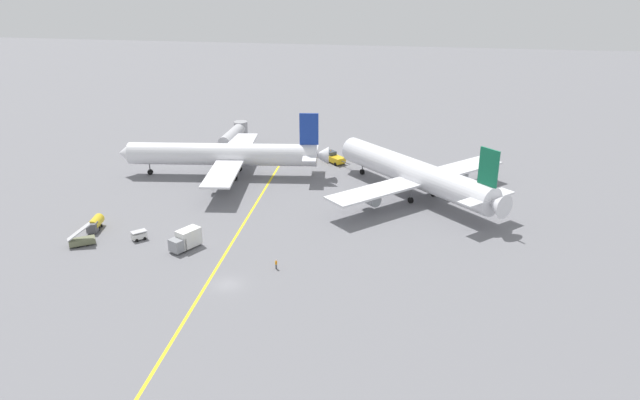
# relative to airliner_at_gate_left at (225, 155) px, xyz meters

# --- Properties ---
(ground_plane) EXTENTS (600.00, 600.00, 0.00)m
(ground_plane) POSITION_rel_airliner_at_gate_left_xyz_m (16.71, -50.04, -5.24)
(ground_plane) COLOR slate
(taxiway_stripe) EXTENTS (5.85, 119.90, 0.01)m
(taxiway_stripe) POSITION_rel_airliner_at_gate_left_xyz_m (13.00, -40.04, -5.24)
(taxiway_stripe) COLOR yellow
(taxiway_stripe) RESTS_ON ground
(airliner_at_gate_left) EXTENTS (50.21, 42.17, 15.42)m
(airliner_at_gate_left) POSITION_rel_airliner_at_gate_left_xyz_m (0.00, 0.00, 0.00)
(airliner_at_gate_left) COLOR silver
(airliner_at_gate_left) RESTS_ON ground
(airliner_being_pushed) EXTENTS (39.19, 39.15, 15.42)m
(airliner_being_pushed) POSITION_rel_airliner_at_gate_left_xyz_m (44.65, -5.81, -0.05)
(airliner_being_pushed) COLOR silver
(airliner_being_pushed) RESTS_ON ground
(pushback_tug) EXTENTS (7.95, 7.71, 3.02)m
(pushback_tug) POSITION_rel_airliner_at_gate_left_xyz_m (23.89, 14.53, -3.95)
(pushback_tug) COLOR gold
(pushback_tug) RESTS_ON ground
(gse_stair_truck_yellow) EXTENTS (4.84, 4.20, 4.06)m
(gse_stair_truck_yellow) POSITION_rel_airliner_at_gate_left_xyz_m (-13.55, -40.98, -4.22)
(gse_stair_truck_yellow) COLOR #666B4C
(gse_stair_truck_yellow) RESTS_ON ground
(gse_baggage_cart_near_cluster) EXTENTS (3.05, 3.04, 1.71)m
(gse_baggage_cart_near_cluster) POSITION_rel_airliner_at_gate_left_xyz_m (-4.42, -36.99, -4.38)
(gse_baggage_cart_near_cluster) COLOR silver
(gse_baggage_cart_near_cluster) RESTS_ON ground
(gse_catering_truck_tall) EXTENTS (4.87, 6.28, 3.50)m
(gse_catering_truck_tall) POSITION_rel_airliner_at_gate_left_xyz_m (5.48, -38.96, -3.49)
(gse_catering_truck_tall) COLOR gray
(gse_catering_truck_tall) RESTS_ON ground
(gse_fuel_bowser_stubby) EXTENTS (2.72, 5.16, 2.40)m
(gse_fuel_bowser_stubby) POSITION_rel_airliner_at_gate_left_xyz_m (-14.57, -34.41, -3.91)
(gse_fuel_bowser_stubby) COLOR gold
(gse_fuel_bowser_stubby) RESTS_ON ground
(ground_crew_marshaller_foreground) EXTENTS (0.39, 0.44, 1.70)m
(ground_crew_marshaller_foreground) POSITION_rel_airliner_at_gate_left_xyz_m (23.14, -43.69, -4.36)
(ground_crew_marshaller_foreground) COLOR #4C4C51
(ground_crew_marshaller_foreground) RESTS_ON ground
(jet_bridge) EXTENTS (3.84, 17.82, 6.04)m
(jet_bridge) POSITION_rel_airliner_at_gate_left_xyz_m (-4.63, 22.33, -0.99)
(jet_bridge) COLOR #B7B7BC
(jet_bridge) RESTS_ON ground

